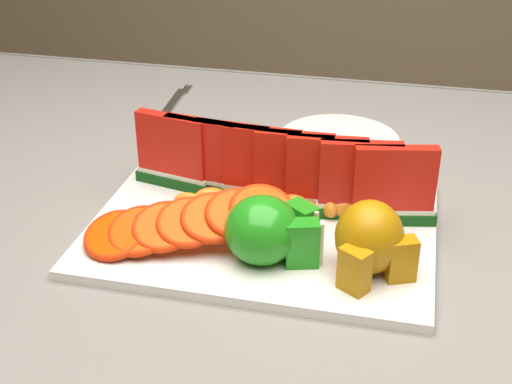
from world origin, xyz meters
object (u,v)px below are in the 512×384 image
(platter, at_px, (263,227))
(side_plate, at_px, (339,140))
(apple_cluster, at_px, (269,231))
(fork, at_px, (171,106))
(pear_cluster, at_px, (370,240))

(platter, height_order, side_plate, platter)
(apple_cluster, bearing_deg, platter, 107.13)
(fork, bearing_deg, side_plate, -15.27)
(apple_cluster, height_order, fork, apple_cluster)
(pear_cluster, bearing_deg, fork, 130.95)
(platter, height_order, pear_cluster, pear_cluster)
(platter, distance_m, apple_cluster, 0.08)
(apple_cluster, relative_size, fork, 0.58)
(platter, height_order, apple_cluster, apple_cluster)
(pear_cluster, bearing_deg, apple_cluster, 178.32)
(pear_cluster, relative_size, fork, 0.51)
(fork, bearing_deg, platter, -55.99)
(apple_cluster, xyz_separation_m, pear_cluster, (0.11, -0.00, 0.01))
(apple_cluster, bearing_deg, pear_cluster, -1.68)
(platter, relative_size, apple_cluster, 3.51)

